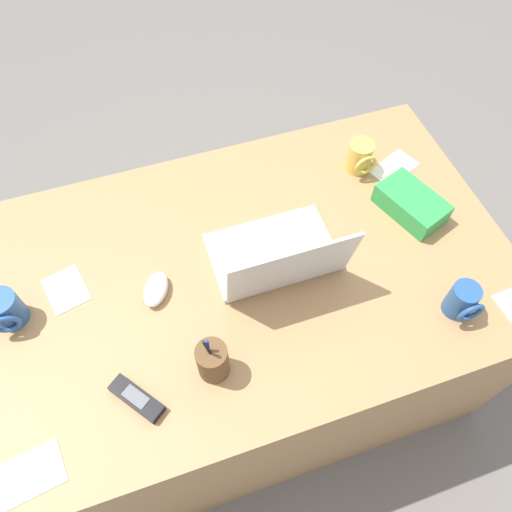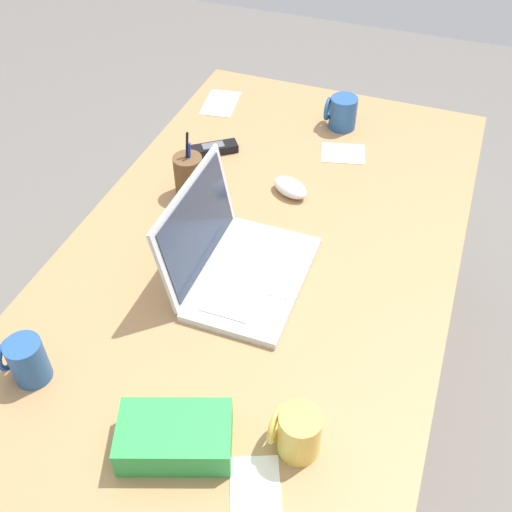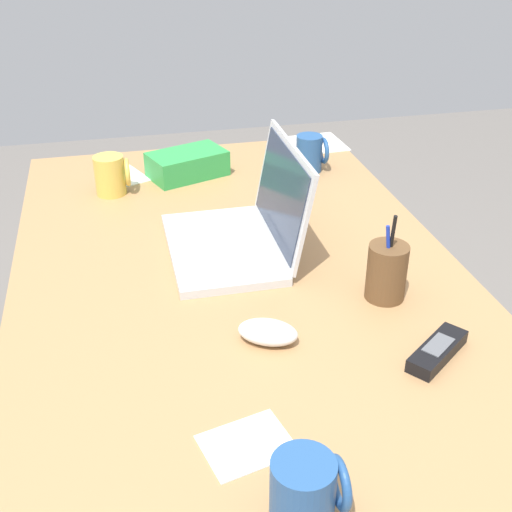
# 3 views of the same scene
# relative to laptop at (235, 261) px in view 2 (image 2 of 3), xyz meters

# --- Properties ---
(ground_plane) EXTENTS (6.00, 6.00, 0.00)m
(ground_plane) POSITION_rel_laptop_xyz_m (0.13, -0.02, -0.77)
(ground_plane) COLOR slate
(desk) EXTENTS (1.56, 0.91, 0.72)m
(desk) POSITION_rel_laptop_xyz_m (0.13, -0.02, -0.41)
(desk) COLOR #A87C4F
(desk) RESTS_ON ground
(laptop) EXTENTS (0.34, 0.27, 0.23)m
(laptop) POSITION_rel_laptop_xyz_m (0.00, 0.00, 0.00)
(laptop) COLOR silver
(laptop) RESTS_ON desk
(computer_mouse) EXTENTS (0.10, 0.12, 0.04)m
(computer_mouse) POSITION_rel_laptop_xyz_m (0.33, -0.02, -0.03)
(computer_mouse) COLOR white
(computer_mouse) RESTS_ON desk
(coffee_mug_white) EXTENTS (0.08, 0.09, 0.10)m
(coffee_mug_white) POSITION_rel_laptop_xyz_m (0.70, -0.07, 0.00)
(coffee_mug_white) COLOR #26518C
(coffee_mug_white) RESTS_ON desk
(coffee_mug_tall) EXTENTS (0.07, 0.08, 0.10)m
(coffee_mug_tall) POSITION_rel_laptop_xyz_m (-0.39, 0.27, 0.00)
(coffee_mug_tall) COLOR #26518C
(coffee_mug_tall) RESTS_ON desk
(coffee_mug_spare) EXTENTS (0.08, 0.09, 0.10)m
(coffee_mug_spare) POSITION_rel_laptop_xyz_m (-0.36, -0.26, 0.00)
(coffee_mug_spare) COLOR #E0BC4C
(coffee_mug_spare) RESTS_ON desk
(cordless_phone) EXTENTS (0.12, 0.14, 0.03)m
(cordless_phone) POSITION_rel_laptop_xyz_m (0.44, 0.24, -0.03)
(cordless_phone) COLOR black
(cordless_phone) RESTS_ON desk
(pen_holder) EXTENTS (0.08, 0.08, 0.18)m
(pen_holder) POSITION_rel_laptop_xyz_m (0.24, 0.23, 0.01)
(pen_holder) COLOR brown
(pen_holder) RESTS_ON desk
(snack_bag) EXTENTS (0.18, 0.23, 0.07)m
(snack_bag) POSITION_rel_laptop_xyz_m (-0.43, -0.06, -0.01)
(snack_bag) COLOR green
(snack_bag) RESTS_ON desk
(paper_note_near_laptop) EXTENTS (0.17, 0.14, 0.00)m
(paper_note_near_laptop) POSITION_rel_laptop_xyz_m (-0.47, -0.22, -0.05)
(paper_note_near_laptop) COLOR white
(paper_note_near_laptop) RESTS_ON desk
(paper_note_left) EXTENTS (0.17, 0.12, 0.00)m
(paper_note_left) POSITION_rel_laptop_xyz_m (0.70, 0.33, -0.05)
(paper_note_left) COLOR white
(paper_note_left) RESTS_ON desk
(paper_note_front) EXTENTS (0.12, 0.14, 0.00)m
(paper_note_front) POSITION_rel_laptop_xyz_m (0.56, -0.11, -0.05)
(paper_note_front) COLOR white
(paper_note_front) RESTS_ON desk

